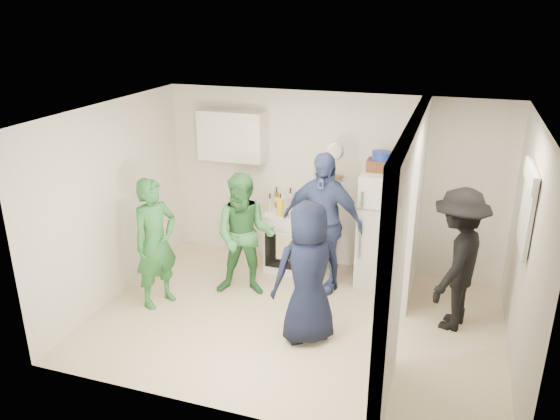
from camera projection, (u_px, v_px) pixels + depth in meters
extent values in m
plane|color=beige|center=(295.00, 321.00, 6.58)|extent=(4.80, 4.80, 0.00)
plane|color=silver|center=(331.00, 182.00, 7.65)|extent=(4.80, 0.00, 4.80)
plane|color=silver|center=(239.00, 297.00, 4.63)|extent=(4.80, 0.00, 4.80)
plane|color=silver|center=(113.00, 202.00, 6.84)|extent=(0.00, 3.40, 3.40)
plane|color=silver|center=(527.00, 253.00, 5.44)|extent=(0.00, 3.40, 3.40)
plane|color=white|center=(297.00, 114.00, 5.70)|extent=(4.80, 4.80, 0.00)
cube|color=silver|center=(414.00, 205.00, 6.77)|extent=(0.12, 1.20, 2.50)
cube|color=silver|center=(391.00, 286.00, 4.81)|extent=(0.12, 1.20, 2.50)
cube|color=silver|center=(413.00, 142.00, 5.42)|extent=(0.12, 1.00, 0.40)
cube|color=white|center=(293.00, 240.00, 7.78)|extent=(0.72, 0.60, 0.86)
cube|color=silver|center=(232.00, 135.00, 7.69)|extent=(0.95, 0.34, 0.70)
cube|color=white|center=(384.00, 229.00, 7.25)|extent=(0.64, 0.62, 1.56)
cube|color=brown|center=(381.00, 165.00, 7.03)|extent=(0.35, 0.25, 0.15)
cylinder|color=navy|center=(382.00, 156.00, 6.98)|extent=(0.24, 0.24, 0.11)
cylinder|color=#D5D912|center=(405.00, 167.00, 6.78)|extent=(0.09, 0.09, 0.25)
cylinder|color=white|center=(335.00, 151.00, 7.46)|extent=(0.22, 0.02, 0.22)
cube|color=olive|center=(330.00, 176.00, 7.57)|extent=(0.35, 0.08, 0.03)
cube|color=black|center=(529.00, 209.00, 5.48)|extent=(0.03, 0.70, 0.80)
cube|color=white|center=(527.00, 209.00, 5.48)|extent=(0.04, 0.76, 0.86)
cube|color=white|center=(530.00, 175.00, 5.37)|extent=(0.04, 0.82, 0.18)
cylinder|color=yellow|center=(280.00, 208.00, 7.42)|extent=(0.09, 0.09, 0.25)
cylinder|color=red|center=(305.00, 214.00, 7.36)|extent=(0.09, 0.09, 0.12)
imported|color=#2D723C|center=(156.00, 243.00, 6.70)|extent=(0.61, 0.71, 1.66)
imported|color=#387F43|center=(245.00, 236.00, 6.96)|extent=(0.90, 0.77, 1.63)
imported|color=#3C4E83|center=(322.00, 222.00, 7.07)|extent=(1.15, 0.61, 1.87)
imported|color=black|center=(308.00, 273.00, 5.96)|extent=(0.96, 0.89, 1.64)
imported|color=black|center=(457.00, 260.00, 6.21)|extent=(0.91, 1.23, 1.70)
cylinder|color=brown|center=(277.00, 197.00, 7.74)|extent=(0.06, 0.06, 0.30)
cylinder|color=#184A1A|center=(280.00, 203.00, 7.54)|extent=(0.06, 0.06, 0.28)
cylinder|color=silver|center=(290.00, 198.00, 7.74)|extent=(0.08, 0.08, 0.29)
cylinder|color=#5E3310|center=(295.00, 205.00, 7.52)|extent=(0.06, 0.06, 0.24)
cylinder|color=#9BA6AC|center=(303.00, 200.00, 7.73)|extent=(0.06, 0.06, 0.24)
cylinder|color=#1C3914|center=(308.00, 203.00, 7.54)|extent=(0.07, 0.07, 0.29)
cylinder|color=brown|center=(315.00, 200.00, 7.63)|extent=(0.07, 0.07, 0.31)
cylinder|color=#A3A4AE|center=(270.00, 203.00, 7.56)|extent=(0.06, 0.06, 0.27)
cylinder|color=maroon|center=(300.00, 199.00, 7.65)|extent=(0.06, 0.06, 0.31)
cylinder|color=#216128|center=(311.00, 206.00, 7.38)|extent=(0.08, 0.08, 0.31)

